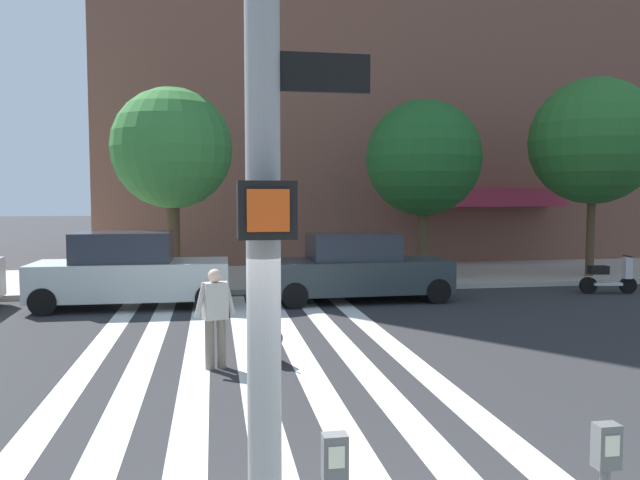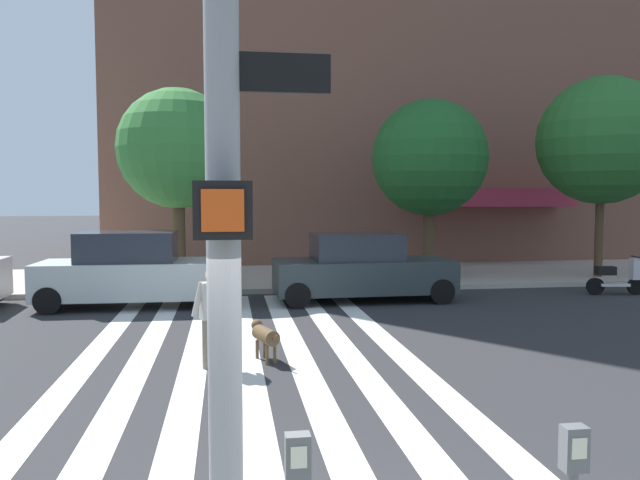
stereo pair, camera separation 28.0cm
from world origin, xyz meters
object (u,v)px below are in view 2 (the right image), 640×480
traffic_light_pole (223,55)px  street_tree_nearest (177,149)px  street_tree_middle (430,158)px  street_tree_further (602,141)px  parked_car_third_in_line (361,269)px  pedestrian_dog_walker (212,312)px  parked_car_behind_first (134,271)px  parked_scooter (616,278)px  dog_on_leash (264,335)px

traffic_light_pole → street_tree_nearest: 15.64m
traffic_light_pole → street_tree_nearest: size_ratio=1.00×
street_tree_middle → street_tree_further: bearing=-6.9°
street_tree_middle → street_tree_further: street_tree_further is taller
parked_car_third_in_line → street_tree_middle: size_ratio=0.83×
traffic_light_pole → pedestrian_dog_walker: 7.39m
parked_car_behind_first → parked_car_third_in_line: size_ratio=1.01×
traffic_light_pole → street_tree_middle: (6.53, 16.22, 0.51)m
parked_scooter → street_tree_nearest: bearing=167.5°
parked_scooter → dog_on_leash: size_ratio=1.61×
parked_car_behind_first → parked_car_third_in_line: bearing=-0.0°
street_tree_nearest → street_tree_further: size_ratio=0.89×
parked_car_behind_first → parked_car_third_in_line: 5.90m
traffic_light_pole → pedestrian_dog_walker: traffic_light_pole is taller
parked_car_third_in_line → traffic_light_pole: bearing=-105.4°
parked_car_third_in_line → dog_on_leash: 6.41m
street_tree_further → dog_on_leash: (-11.52, -8.29, -4.16)m
traffic_light_pole → parked_car_third_in_line: (3.55, 12.93, -2.66)m
parked_car_third_in_line → street_tree_middle: street_tree_middle is taller
street_tree_further → parked_scooter: bearing=-113.7°
traffic_light_pole → street_tree_further: street_tree_further is taller
street_tree_middle → pedestrian_dog_walker: bearing=-126.0°
pedestrian_dog_walker → dog_on_leash: size_ratio=1.62×
parked_car_third_in_line → street_tree_further: 9.72m
pedestrian_dog_walker → dog_on_leash: (0.86, 0.34, -0.48)m
street_tree_nearest → traffic_light_pole: bearing=-84.7°
dog_on_leash → pedestrian_dog_walker: bearing=-158.5°
dog_on_leash → parked_scooter: bearing=28.3°
parked_car_behind_first → street_tree_further: street_tree_further is taller
traffic_light_pole → street_tree_further: 19.75m
parked_scooter → street_tree_middle: size_ratio=0.28×
parked_car_third_in_line → parked_scooter: size_ratio=2.94×
parked_scooter → street_tree_further: size_ratio=0.25×
street_tree_middle → pedestrian_dog_walker: (-6.77, -9.31, -3.11)m
parked_scooter → street_tree_nearest: 13.20m
street_tree_middle → parked_car_third_in_line: bearing=-132.1°
dog_on_leash → traffic_light_pole: bearing=-94.8°
traffic_light_pole → parked_scooter: (10.95, 12.82, -3.04)m
street_tree_further → parked_car_third_in_line: bearing=-163.1°
traffic_light_pole → street_tree_further: size_ratio=0.89×
parked_scooter → pedestrian_dog_walker: 12.66m
traffic_light_pole → parked_car_third_in_line: 13.67m
parked_car_behind_first → pedestrian_dog_walker: (2.10, -6.02, 0.02)m
street_tree_middle → pedestrian_dog_walker: size_ratio=3.53×
parked_scooter → street_tree_middle: (-4.42, 3.41, 3.56)m
parked_car_behind_first → pedestrian_dog_walker: size_ratio=2.95×
parked_car_behind_first → parked_scooter: parked_car_behind_first is taller
street_tree_nearest → pedestrian_dog_walker: bearing=-82.2°
traffic_light_pole → street_tree_nearest: (-1.43, 15.56, 0.66)m
traffic_light_pole → parked_car_behind_first: bearing=100.3°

